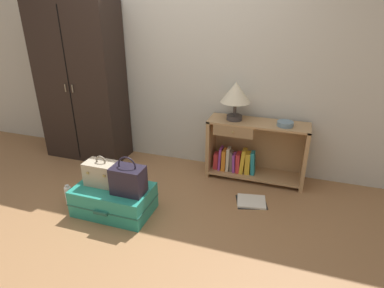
{
  "coord_description": "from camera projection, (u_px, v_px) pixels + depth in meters",
  "views": [
    {
      "loc": [
        1.3,
        -2.08,
        1.88
      ],
      "look_at": [
        0.35,
        0.76,
        0.55
      ],
      "focal_mm": 30.23,
      "sensor_mm": 36.0,
      "label": 1
    }
  ],
  "objects": [
    {
      "name": "ground_plane",
      "position": [
        129.0,
        226.0,
        2.94
      ],
      "size": [
        9.0,
        9.0,
        0.0
      ],
      "primitive_type": "plane",
      "color": "#9E7047"
    },
    {
      "name": "back_wall",
      "position": [
        183.0,
        56.0,
        3.71
      ],
      "size": [
        6.4,
        0.1,
        2.6
      ],
      "primitive_type": "cube",
      "color": "beige",
      "rests_on": "ground_plane"
    },
    {
      "name": "wardrobe",
      "position": [
        81.0,
        84.0,
        3.96
      ],
      "size": [
        1.03,
        0.47,
        1.9
      ],
      "color": "black",
      "rests_on": "ground_plane"
    },
    {
      "name": "bookshelf",
      "position": [
        251.0,
        151.0,
        3.65
      ],
      "size": [
        1.08,
        0.35,
        0.68
      ],
      "color": "tan",
      "rests_on": "ground_plane"
    },
    {
      "name": "table_lamp",
      "position": [
        236.0,
        94.0,
        3.43
      ],
      "size": [
        0.32,
        0.32,
        0.42
      ],
      "color": "#3D3838",
      "rests_on": "bookshelf"
    },
    {
      "name": "bowl",
      "position": [
        285.0,
        124.0,
        3.36
      ],
      "size": [
        0.17,
        0.17,
        0.05
      ],
      "primitive_type": "cylinder",
      "color": "slate",
      "rests_on": "bookshelf"
    },
    {
      "name": "suitcase_large",
      "position": [
        114.0,
        199.0,
        3.1
      ],
      "size": [
        0.73,
        0.47,
        0.27
      ],
      "color": "teal",
      "rests_on": "ground_plane"
    },
    {
      "name": "train_case",
      "position": [
        102.0,
        173.0,
        3.06
      ],
      "size": [
        0.32,
        0.2,
        0.3
      ],
      "color": "#B7A88E",
      "rests_on": "suitcase_large"
    },
    {
      "name": "handbag",
      "position": [
        128.0,
        180.0,
        2.91
      ],
      "size": [
        0.3,
        0.19,
        0.37
      ],
      "color": "#231E2D",
      "rests_on": "suitcase_large"
    },
    {
      "name": "bottle",
      "position": [
        69.0,
        195.0,
        3.23
      ],
      "size": [
        0.07,
        0.07,
        0.21
      ],
      "color": "white",
      "rests_on": "ground_plane"
    },
    {
      "name": "open_book_on_floor",
      "position": [
        251.0,
        202.0,
        3.29
      ],
      "size": [
        0.36,
        0.33,
        0.02
      ],
      "color": "white",
      "rests_on": "ground_plane"
    }
  ]
}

